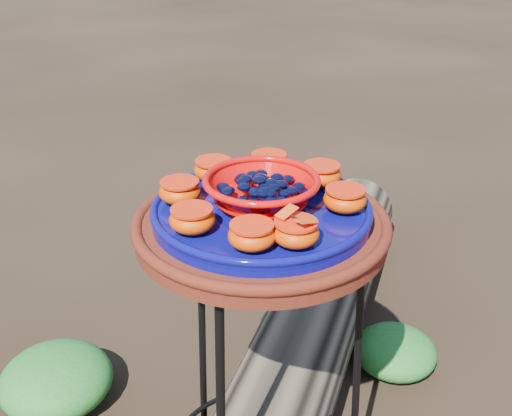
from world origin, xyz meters
TOP-DOWN VIEW (x-y plane):
  - plant_stand at (0.00, 0.00)m, footprint 0.44×0.44m
  - terracotta_saucer at (0.00, 0.00)m, footprint 0.46×0.46m
  - cobalt_plate at (0.00, 0.00)m, footprint 0.39×0.39m
  - red_bowl at (0.00, 0.00)m, footprint 0.20×0.20m
  - glass_gems at (0.00, 0.00)m, footprint 0.15×0.15m
  - orange_half_0 at (-0.05, -0.14)m, footprint 0.08×0.08m
  - orange_half_1 at (0.10, -0.11)m, footprint 0.08×0.08m
  - orange_half_2 at (0.15, -0.00)m, footprint 0.08×0.08m
  - orange_half_3 at (0.11, 0.10)m, footprint 0.08×0.08m
  - orange_half_4 at (0.00, 0.15)m, footprint 0.08×0.08m
  - orange_half_5 at (-0.10, 0.11)m, footprint 0.08×0.08m
  - orange_half_6 at (-0.15, 0.00)m, footprint 0.08×0.08m
  - orange_half_7 at (-0.11, -0.10)m, footprint 0.08×0.08m
  - butterfly at (-0.05, -0.14)m, footprint 0.08×0.05m
  - driftwood_log at (0.50, 0.32)m, footprint 1.40×1.07m
  - foliage_right at (0.60, 0.10)m, footprint 0.24×0.24m
  - foliage_back at (-0.22, 0.61)m, footprint 0.31×0.31m

SIDE VIEW (x-z plane):
  - foliage_right at x=0.60m, z-range 0.00..0.12m
  - foliage_back at x=-0.22m, z-range 0.00..0.15m
  - driftwood_log at x=0.50m, z-range 0.00..0.27m
  - plant_stand at x=0.00m, z-range 0.00..0.70m
  - terracotta_saucer at x=0.00m, z-range 0.70..0.74m
  - cobalt_plate at x=0.00m, z-range 0.74..0.76m
  - orange_half_0 at x=-0.05m, z-range 0.76..0.80m
  - orange_half_1 at x=0.10m, z-range 0.76..0.80m
  - orange_half_2 at x=0.15m, z-range 0.76..0.80m
  - orange_half_3 at x=0.11m, z-range 0.76..0.80m
  - orange_half_4 at x=0.00m, z-range 0.76..0.80m
  - orange_half_5 at x=-0.10m, z-range 0.76..0.80m
  - orange_half_6 at x=-0.15m, z-range 0.76..0.80m
  - orange_half_7 at x=-0.11m, z-range 0.76..0.80m
  - red_bowl at x=0.00m, z-range 0.76..0.82m
  - butterfly at x=-0.05m, z-range 0.80..0.82m
  - glass_gems at x=0.00m, z-range 0.82..0.84m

